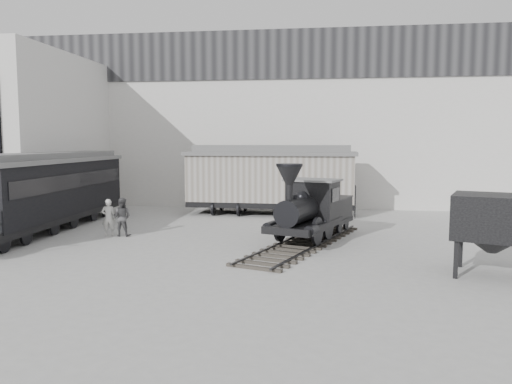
# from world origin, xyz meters

# --- Properties ---
(ground) EXTENTS (90.00, 90.00, 0.00)m
(ground) POSITION_xyz_m (0.00, 0.00, 0.00)
(ground) COLOR #9E9E9B
(north_wall) EXTENTS (34.00, 2.51, 11.00)m
(north_wall) POSITION_xyz_m (0.00, 14.98, 5.55)
(north_wall) COLOR silver
(north_wall) RESTS_ON ground
(west_pavilion) EXTENTS (7.00, 12.11, 9.00)m
(west_pavilion) POSITION_xyz_m (-14.50, 9.96, 4.49)
(west_pavilion) COLOR silver
(west_pavilion) RESTS_ON ground
(locomotive) EXTENTS (5.00, 9.36, 3.26)m
(locomotive) POSITION_xyz_m (2.22, 3.33, 1.20)
(locomotive) COLOR black
(locomotive) RESTS_ON ground
(boxcar) EXTENTS (9.80, 3.33, 3.98)m
(boxcar) POSITION_xyz_m (-0.20, 11.12, 2.09)
(boxcar) COLOR black
(boxcar) RESTS_ON ground
(passenger_coach) EXTENTS (2.88, 12.68, 3.38)m
(passenger_coach) POSITION_xyz_m (-10.18, 4.75, 1.87)
(passenger_coach) COLOR black
(passenger_coach) RESTS_ON ground
(visitor_a) EXTENTS (0.69, 0.54, 1.65)m
(visitor_a) POSITION_xyz_m (-6.64, 3.50, 0.83)
(visitor_a) COLOR silver
(visitor_a) RESTS_ON ground
(visitor_b) EXTENTS (0.86, 0.68, 1.70)m
(visitor_b) POSITION_xyz_m (-6.06, 3.57, 0.85)
(visitor_b) COLOR #4D4C4E
(visitor_b) RESTS_ON ground
(coal_hopper) EXTENTS (2.84, 2.59, 2.54)m
(coal_hopper) POSITION_xyz_m (7.93, -1.33, 1.66)
(coal_hopper) COLOR black
(coal_hopper) RESTS_ON ground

